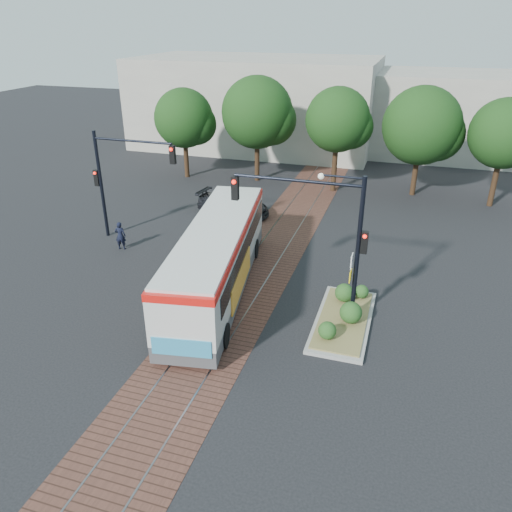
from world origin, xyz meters
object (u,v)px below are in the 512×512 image
Objects in this scene: signal_pole_main at (327,225)px; parked_car at (233,204)px; signal_pole_left at (117,172)px; traffic_island at (344,315)px; officer at (120,236)px; city_bus at (217,255)px.

signal_pole_main is 13.15m from parked_car.
signal_pole_left is at bearing 158.55° from signal_pole_main.
traffic_island is at bearing -5.36° from signal_pole_main.
signal_pole_main reaches higher than parked_car.
signal_pole_main is 1.28× the size of parked_car.
signal_pole_left is 3.85× the size of officer.
signal_pole_left is at bearing 159.64° from traffic_island.
officer is at bearing 163.60° from signal_pole_main.
officer is 0.33× the size of parked_car.
signal_pole_left is (-12.23, 4.80, -0.29)m from signal_pole_main.
signal_pole_main reaches higher than signal_pole_left.
city_bus reaches higher than parked_car.
city_bus is 8.55m from signal_pole_left.
parked_car is (-8.56, 10.24, 0.35)m from traffic_island.
signal_pole_main is (4.97, -0.82, 2.40)m from city_bus.
city_bus is 7.70× the size of officer.
signal_pole_main is 13.14m from signal_pole_left.
signal_pole_left is at bearing -78.90° from officer.
signal_pole_main is at bearing -21.45° from signal_pole_left.
traffic_island is 14.50m from signal_pole_left.
officer is 7.84m from parked_car.
traffic_island is 1.11× the size of parked_car.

